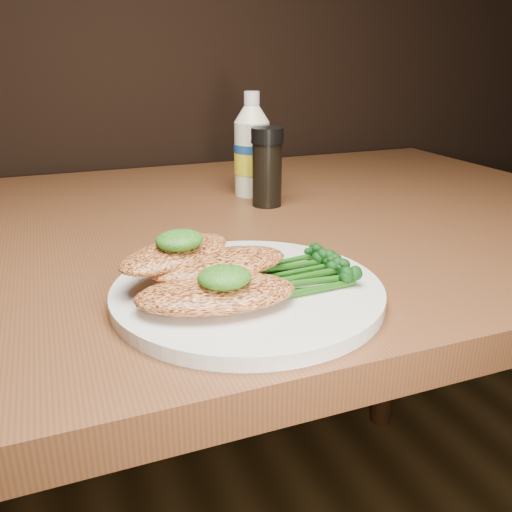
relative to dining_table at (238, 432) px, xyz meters
name	(u,v)px	position (x,y,z in m)	size (l,w,h in m)	color
dining_table	(238,432)	(0.00, 0.00, 0.00)	(1.20, 0.80, 0.75)	#513118
plate	(248,292)	(-0.08, -0.26, 0.38)	(0.26, 0.26, 0.01)	white
chicken_front	(216,293)	(-0.12, -0.29, 0.40)	(0.14, 0.08, 0.02)	#F0914C
chicken_mid	(220,264)	(-0.10, -0.24, 0.41)	(0.14, 0.07, 0.02)	#F0914C
chicken_back	(176,253)	(-0.14, -0.22, 0.42)	(0.13, 0.06, 0.02)	#F0914C
pesto_front	(224,277)	(-0.11, -0.30, 0.42)	(0.05, 0.04, 0.02)	#0A3307
pesto_back	(179,240)	(-0.13, -0.23, 0.43)	(0.05, 0.04, 0.02)	#0A3307
broccolini_bundle	(299,269)	(-0.03, -0.26, 0.40)	(0.12, 0.09, 0.02)	#1C5111
mayo_bottle	(252,145)	(0.07, 0.11, 0.46)	(0.06, 0.06, 0.16)	#E8E6C4
pepper_grinder	(267,167)	(0.07, 0.04, 0.43)	(0.05, 0.05, 0.12)	black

